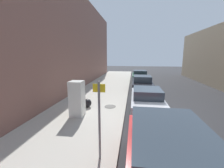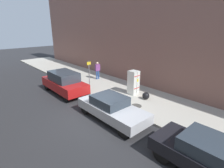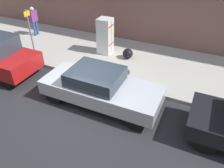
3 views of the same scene
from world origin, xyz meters
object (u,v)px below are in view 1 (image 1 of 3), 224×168
at_px(discarded_refrigerator, 77,99).
at_px(trash_bag, 87,103).
at_px(parked_sedan_green, 140,75).
at_px(parked_sedan_dark, 142,83).
at_px(street_sign_post, 99,117).
at_px(parked_sedan_silver, 147,99).
at_px(parked_suv_red, 168,163).

xyz_separation_m(discarded_refrigerator, trash_bag, (0.11, 1.32, -0.66)).
bearing_deg(parked_sedan_green, parked_sedan_dark, -90.00).
height_order(discarded_refrigerator, street_sign_post, street_sign_post).
bearing_deg(trash_bag, parked_sedan_green, 72.39).
height_order(street_sign_post, parked_sedan_green, street_sign_post).
bearing_deg(parked_sedan_green, parked_sedan_silver, -90.00).
relative_size(discarded_refrigerator, trash_bag, 3.53).
relative_size(parked_suv_red, parked_sedan_silver, 1.02).
height_order(parked_suv_red, parked_sedan_dark, parked_suv_red).
distance_m(discarded_refrigerator, street_sign_post, 3.68).
xyz_separation_m(discarded_refrigerator, parked_sedan_silver, (3.69, 1.61, -0.34)).
bearing_deg(parked_sedan_silver, trash_bag, -175.33).
relative_size(parked_sedan_silver, parked_sedan_dark, 1.00).
distance_m(discarded_refrigerator, parked_sedan_silver, 4.04).
relative_size(discarded_refrigerator, parked_sedan_silver, 0.41).
xyz_separation_m(discarded_refrigerator, parked_sedan_green, (3.69, 12.59, -0.33)).
bearing_deg(parked_suv_red, trash_bag, 123.57).
bearing_deg(street_sign_post, parked_sedan_dark, 80.08).
distance_m(discarded_refrigerator, parked_sedan_green, 13.12).
distance_m(discarded_refrigerator, trash_bag, 1.48).
relative_size(street_sign_post, parked_sedan_silver, 0.54).
bearing_deg(parked_sedan_green, trash_bag, -107.61).
height_order(trash_bag, parked_sedan_green, parked_sedan_green).
bearing_deg(parked_suv_red, discarded_refrigerator, 132.19).
distance_m(discarded_refrigerator, parked_sedan_dark, 7.94).
relative_size(parked_suv_red, parked_sedan_dark, 1.02).
relative_size(street_sign_post, parked_sedan_green, 0.55).
bearing_deg(trash_bag, street_sign_post, -67.92).
relative_size(discarded_refrigerator, parked_sedan_green, 0.42).
bearing_deg(street_sign_post, parked_suv_red, -28.14).
height_order(discarded_refrigerator, parked_sedan_silver, discarded_refrigerator).
xyz_separation_m(street_sign_post, parked_sedan_dark, (1.78, 10.15, -0.75)).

